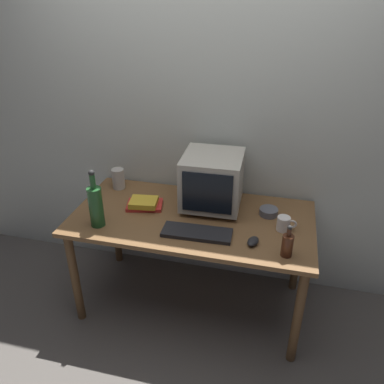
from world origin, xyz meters
name	(u,v)px	position (x,y,z in m)	size (l,w,h in m)	color
ground_plane	(192,301)	(0.00, 0.00, 0.00)	(6.00, 6.00, 0.00)	#56514C
back_wall	(208,119)	(0.00, 0.45, 1.25)	(4.00, 0.08, 2.50)	beige
desk	(192,228)	(0.00, 0.00, 0.65)	(1.56, 0.78, 0.74)	brown
crt_monitor	(212,181)	(0.10, 0.16, 0.93)	(0.39, 0.40, 0.37)	#B2AD9E
keyboard	(197,233)	(0.08, -0.19, 0.75)	(0.42, 0.15, 0.02)	black
computer_mouse	(253,241)	(0.41, -0.21, 0.76)	(0.06, 0.10, 0.04)	black
bottle_tall	(96,205)	(-0.55, -0.24, 0.88)	(0.09, 0.09, 0.38)	#1E4C23
bottle_short	(287,244)	(0.60, -0.27, 0.81)	(0.06, 0.06, 0.20)	#472314
book_stack	(144,204)	(-0.34, 0.04, 0.77)	(0.26, 0.21, 0.06)	red
mug	(284,224)	(0.58, -0.02, 0.79)	(0.12, 0.08, 0.09)	white
cd_spindle	(269,212)	(0.48, 0.14, 0.76)	(0.12, 0.12, 0.04)	#595B66
metal_canister	(118,179)	(-0.62, 0.26, 0.82)	(0.09, 0.09, 0.15)	#B7B2A8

